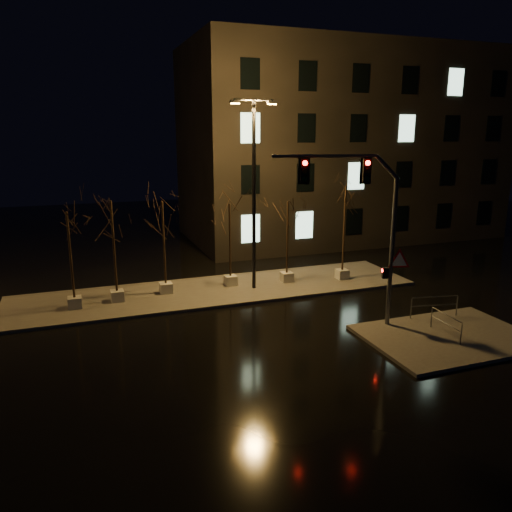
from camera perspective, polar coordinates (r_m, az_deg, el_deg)
name	(u,v)px	position (r m, az deg, el deg)	size (l,w,h in m)	color
ground	(255,332)	(22.23, -0.14, -8.65)	(90.00, 90.00, 0.00)	black
median	(218,291)	(27.57, -4.37, -3.96)	(22.00, 5.00, 0.15)	#4C4844
sidewalk_corner	(448,337)	(23.02, 21.09, -8.62)	(7.00, 5.00, 0.15)	#4C4844
building	(340,145)	(42.78, 9.63, 12.41)	(25.00, 12.00, 15.00)	black
tree_0	(68,234)	(25.28, -20.64, 2.40)	(1.80, 1.80, 4.90)	#B8B7AC
tree_1	(112,224)	(25.62, -16.11, 3.58)	(1.80, 1.80, 5.29)	#B8B7AC
tree_2	(163,222)	(26.40, -10.59, 3.85)	(1.80, 1.80, 5.09)	#B8B7AC
tree_3	(230,222)	(27.41, -3.02, 3.90)	(1.80, 1.80, 4.76)	#B8B7AC
tree_4	(288,220)	(28.09, 3.63, 4.16)	(1.80, 1.80, 4.77)	#B8B7AC
tree_5	(345,207)	(28.98, 10.14, 5.51)	(1.80, 1.80, 5.58)	#B8B7AC
traffic_signal_mast	(366,216)	(21.79, 12.48, 4.50)	(5.91, 1.90, 7.52)	#515458
streetlight_main	(254,183)	(26.55, -0.24, 8.34)	(2.50, 0.30, 10.03)	black
guard_rail_a	(435,303)	(24.71, 19.73, -5.13)	(2.32, 0.46, 1.02)	#515458
guard_rail_b	(446,322)	(22.72, 20.90, -7.05)	(0.15, 1.99, 0.94)	#515458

